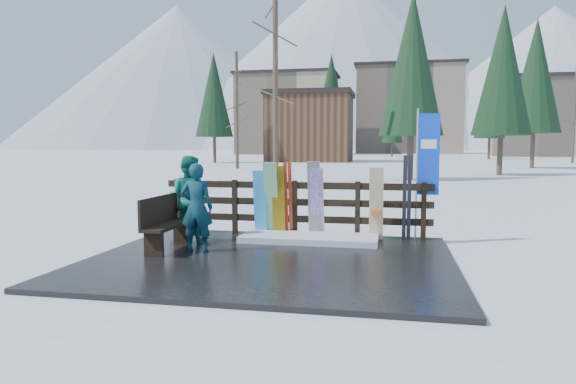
% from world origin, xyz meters
% --- Properties ---
extents(ground, '(700.00, 700.00, 0.00)m').
position_xyz_m(ground, '(0.00, 0.00, 0.00)').
color(ground, white).
rests_on(ground, ground).
extents(deck, '(6.00, 5.00, 0.08)m').
position_xyz_m(deck, '(0.00, 0.00, 0.04)').
color(deck, black).
rests_on(deck, ground).
extents(fence, '(5.60, 0.10, 1.15)m').
position_xyz_m(fence, '(0.00, 2.20, 0.74)').
color(fence, black).
rests_on(fence, deck).
extents(snow_patch, '(2.66, 1.00, 0.12)m').
position_xyz_m(snow_patch, '(0.40, 1.60, 0.14)').
color(snow_patch, white).
rests_on(snow_patch, deck).
extents(bench, '(0.40, 1.50, 0.97)m').
position_xyz_m(bench, '(-2.02, 0.29, 0.60)').
color(bench, black).
rests_on(bench, deck).
extents(snowboard_0, '(0.26, 0.21, 1.37)m').
position_xyz_m(snowboard_0, '(-0.69, 1.98, 0.76)').
color(snowboard_0, '#36A8F1').
rests_on(snowboard_0, deck).
extents(snowboard_1, '(0.28, 0.36, 1.54)m').
position_xyz_m(snowboard_1, '(-0.45, 1.98, 0.85)').
color(snowboard_1, white).
rests_on(snowboard_1, deck).
extents(snowboard_2, '(0.26, 0.20, 1.47)m').
position_xyz_m(snowboard_2, '(-0.30, 1.98, 0.81)').
color(snowboard_2, '#E7A903').
rests_on(snowboard_2, deck).
extents(snowboard_3, '(0.27, 0.37, 1.43)m').
position_xyz_m(snowboard_3, '(0.50, 1.98, 0.80)').
color(snowboard_3, white).
rests_on(snowboard_3, deck).
extents(snowboard_4, '(0.25, 0.32, 1.56)m').
position_xyz_m(snowboard_4, '(0.44, 1.98, 0.86)').
color(snowboard_4, black).
rests_on(snowboard_4, deck).
extents(snowboard_5, '(0.27, 0.22, 1.45)m').
position_xyz_m(snowboard_5, '(1.68, 1.98, 0.81)').
color(snowboard_5, white).
rests_on(snowboard_5, deck).
extents(ski_pair_a, '(0.16, 0.23, 1.54)m').
position_xyz_m(ski_pair_a, '(-0.11, 2.05, 0.85)').
color(ski_pair_a, '#B23115').
rests_on(ski_pair_a, deck).
extents(ski_pair_b, '(0.17, 0.21, 1.69)m').
position_xyz_m(ski_pair_b, '(2.27, 2.05, 0.92)').
color(ski_pair_b, black).
rests_on(ski_pair_b, deck).
extents(rental_flag, '(0.45, 0.04, 2.60)m').
position_xyz_m(rental_flag, '(2.62, 2.25, 1.69)').
color(rental_flag, silver).
rests_on(rental_flag, deck).
extents(person_front, '(0.61, 0.44, 1.57)m').
position_xyz_m(person_front, '(-1.39, 0.26, 0.87)').
color(person_front, '#15595C').
rests_on(person_front, deck).
extents(person_back, '(0.86, 0.69, 1.68)m').
position_xyz_m(person_back, '(-1.94, 1.21, 0.92)').
color(person_back, '#126E5D').
rests_on(person_back, deck).
extents(resort_buildings, '(73.00, 87.60, 22.60)m').
position_xyz_m(resort_buildings, '(1.03, 115.41, 9.81)').
color(resort_buildings, tan).
rests_on(resort_buildings, ground).
extents(trees, '(42.29, 68.93, 13.33)m').
position_xyz_m(trees, '(2.37, 52.01, 5.92)').
color(trees, '#382B1E').
rests_on(trees, ground).
extents(mountains, '(520.00, 260.00, 120.00)m').
position_xyz_m(mountains, '(-10.50, 328.41, 50.20)').
color(mountains, white).
rests_on(mountains, ground).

